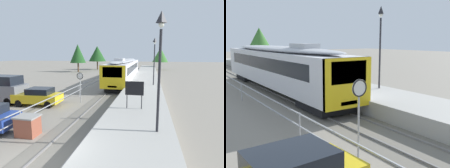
{
  "view_description": "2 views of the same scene",
  "coord_description": "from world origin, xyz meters",
  "views": [
    {
      "loc": [
        3.96,
        -5.89,
        4.47
      ],
      "look_at": [
        0.4,
        11.17,
        1.6
      ],
      "focal_mm": 29.61,
      "sensor_mm": 36.0,
      "label": 1
    },
    {
      "loc": [
        -7.7,
        2.69,
        4.1
      ],
      "look_at": [
        0.0,
        14.17,
        1.8
      ],
      "focal_mm": 42.59,
      "sensor_mm": 36.0,
      "label": 2
    }
  ],
  "objects": [
    {
      "name": "ground_plane",
      "position": [
        -3.0,
        22.0,
        0.0
      ],
      "size": [
        160.0,
        160.0,
        0.0
      ],
      "primitive_type": "plane",
      "color": "gray"
    },
    {
      "name": "track_rails",
      "position": [
        0.0,
        22.0,
        0.03
      ],
      "size": [
        3.2,
        60.0,
        0.14
      ],
      "color": "#6B665B",
      "rests_on": "ground"
    },
    {
      "name": "commuter_train",
      "position": [
        0.0,
        22.79,
        2.15
      ],
      "size": [
        2.82,
        19.47,
        3.74
      ],
      "color": "silver",
      "rests_on": "track_rails"
    },
    {
      "name": "station_platform",
      "position": [
        3.25,
        22.0,
        0.45
      ],
      "size": [
        3.9,
        60.0,
        0.9
      ],
      "primitive_type": "cube",
      "color": "#A8A59E",
      "rests_on": "ground"
    },
    {
      "name": "platform_lamp_mid_platform",
      "position": [
        4.35,
        15.7,
        4.62
      ],
      "size": [
        0.34,
        0.34,
        5.35
      ],
      "color": "#232328",
      "rests_on": "station_platform"
    },
    {
      "name": "speed_limit_sign",
      "position": [
        -2.2,
        9.59,
        2.12
      ],
      "size": [
        0.61,
        0.1,
        2.81
      ],
      "color": "#9EA0A5",
      "rests_on": "ground"
    },
    {
      "name": "carpark_fence",
      "position": [
        -3.3,
        12.0,
        0.91
      ],
      "size": [
        0.06,
        36.06,
        1.25
      ],
      "color": "#9EA0A5",
      "rests_on": "ground"
    },
    {
      "name": "tree_behind_station_far",
      "position": [
        6.55,
        47.73,
        4.14
      ],
      "size": [
        4.31,
        4.31,
        6.14
      ],
      "color": "brown",
      "rests_on": "ground"
    }
  ]
}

